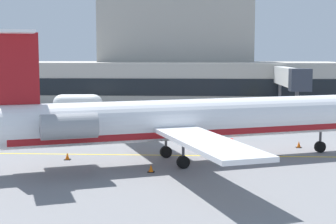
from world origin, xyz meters
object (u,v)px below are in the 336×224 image
baggage_tug (269,109)px  belt_loader (260,119)px  fuel_tank (78,103)px  regional_jet (185,120)px

baggage_tug → belt_loader: bearing=-103.2°
belt_loader → fuel_tank: (-22.38, 11.05, 0.54)m
baggage_tug → belt_loader: belt_loader is taller
regional_jet → baggage_tug: regional_jet is taller
regional_jet → baggage_tug: size_ratio=10.94×
baggage_tug → fuel_tank: (-24.93, 0.12, 0.60)m
regional_jet → fuel_tank: regional_jet is taller
regional_jet → belt_loader: 19.40m
regional_jet → baggage_tug: (10.23, 28.60, -2.27)m
regional_jet → belt_loader: regional_jet is taller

